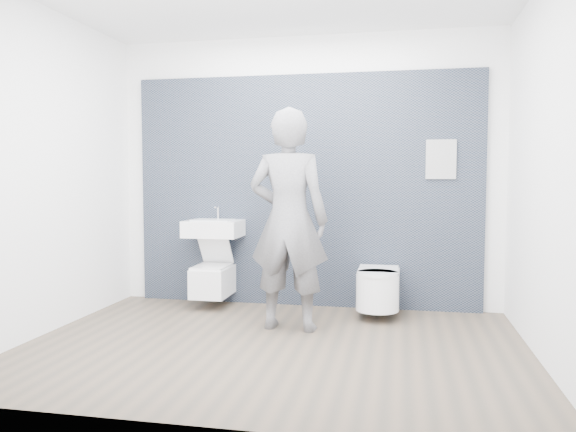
% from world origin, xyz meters
% --- Properties ---
extents(ground, '(4.00, 4.00, 0.00)m').
position_xyz_m(ground, '(0.00, 0.00, 0.00)').
color(ground, brown).
rests_on(ground, ground).
extents(room_shell, '(4.00, 4.00, 4.00)m').
position_xyz_m(room_shell, '(0.00, 0.00, 1.74)').
color(room_shell, white).
rests_on(room_shell, ground).
extents(tile_wall, '(3.60, 0.06, 2.40)m').
position_xyz_m(tile_wall, '(0.00, 1.47, 0.00)').
color(tile_wall, black).
rests_on(tile_wall, ground).
extents(washbasin, '(0.57, 0.43, 0.43)m').
position_xyz_m(washbasin, '(-0.92, 1.23, 0.82)').
color(washbasin, white).
rests_on(washbasin, ground).
extents(toilet_square, '(0.35, 0.51, 0.63)m').
position_xyz_m(toilet_square, '(-0.92, 1.19, 0.29)').
color(toilet_square, white).
rests_on(toilet_square, ground).
extents(toilet_rounded, '(0.40, 0.68, 0.37)m').
position_xyz_m(toilet_rounded, '(0.78, 1.10, 0.28)').
color(toilet_rounded, white).
rests_on(toilet_rounded, ground).
extents(info_placard, '(0.29, 0.03, 0.39)m').
position_xyz_m(info_placard, '(1.37, 1.43, 0.00)').
color(info_placard, silver).
rests_on(info_placard, ground).
extents(visitor, '(0.73, 0.49, 1.94)m').
position_xyz_m(visitor, '(0.02, 0.52, 0.97)').
color(visitor, slate).
rests_on(visitor, ground).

